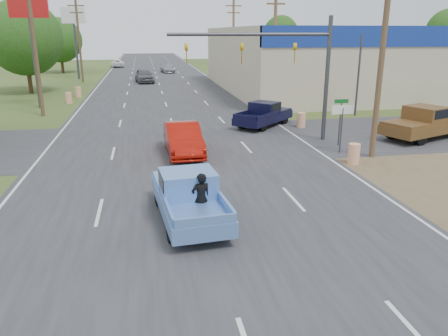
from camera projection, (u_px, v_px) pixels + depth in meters
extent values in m
cube|color=#2D2D30|center=(162.00, 92.00, 46.13)|extent=(15.00, 180.00, 0.02)
cube|color=#2D2D30|center=(178.00, 142.00, 25.47)|extent=(120.00, 10.00, 0.02)
cube|color=brown|center=(435.00, 173.00, 19.82)|extent=(8.00, 18.00, 0.01)
cube|color=#B7A88C|center=(439.00, 57.00, 50.58)|extent=(50.00, 28.00, 6.60)
cylinder|color=#4C3823|center=(382.00, 56.00, 20.89)|extent=(0.28, 0.28, 10.00)
cylinder|color=#4C3823|center=(274.00, 46.00, 37.80)|extent=(0.28, 0.28, 10.00)
cube|color=#4C3823|center=(276.00, 4.00, 36.79)|extent=(1.60, 0.14, 0.14)
cylinder|color=#4C3823|center=(233.00, 41.00, 54.71)|extent=(0.28, 0.28, 10.00)
cube|color=#4C3823|center=(234.00, 6.00, 53.46)|extent=(2.00, 0.14, 0.14)
cube|color=#4C3823|center=(234.00, 13.00, 53.70)|extent=(1.60, 0.14, 0.14)
cylinder|color=#4C3823|center=(35.00, 48.00, 31.76)|extent=(0.28, 0.28, 10.00)
cylinder|color=#4C3823|center=(79.00, 41.00, 54.31)|extent=(0.28, 0.28, 10.00)
cube|color=#4C3823|center=(76.00, 6.00, 53.06)|extent=(2.00, 0.14, 0.14)
cube|color=#4C3823|center=(77.00, 13.00, 53.30)|extent=(1.60, 0.14, 0.14)
cylinder|color=#422D19|center=(29.00, 77.00, 45.25)|extent=(0.44, 0.44, 3.24)
sphere|color=#214714|center=(24.00, 38.00, 44.07)|extent=(7.56, 7.56, 7.56)
cylinder|color=#422D19|center=(62.00, 64.00, 67.73)|extent=(0.44, 0.44, 2.88)
sphere|color=#214714|center=(60.00, 40.00, 66.68)|extent=(6.72, 6.72, 6.72)
cylinder|color=#422D19|center=(445.00, 56.00, 83.10)|extent=(0.44, 0.44, 3.60)
cylinder|color=#422D19|center=(280.00, 52.00, 102.38)|extent=(0.44, 0.44, 3.42)
sphere|color=#214714|center=(281.00, 33.00, 101.13)|extent=(7.98, 7.98, 7.98)
cylinder|color=#422D19|center=(7.00, 53.00, 92.16)|extent=(0.44, 0.44, 3.78)
sphere|color=#214714|center=(4.00, 30.00, 90.78)|extent=(8.82, 8.82, 8.82)
cylinder|color=orange|center=(354.00, 154.00, 21.04)|extent=(0.56, 0.56, 1.00)
cylinder|color=orange|center=(301.00, 120.00, 29.09)|extent=(0.56, 0.56, 1.00)
cylinder|color=orange|center=(69.00, 98.00, 38.91)|extent=(0.56, 0.56, 1.00)
cylinder|color=orange|center=(78.00, 92.00, 42.72)|extent=(0.56, 0.56, 1.00)
cylinder|color=#3F3F44|center=(34.00, 53.00, 35.50)|extent=(0.30, 0.30, 9.00)
cube|color=#B21414|center=(28.00, 4.00, 34.40)|extent=(3.00, 0.35, 2.00)
cylinder|color=#3F3F44|center=(76.00, 45.00, 58.05)|extent=(0.30, 0.30, 9.00)
cube|color=white|center=(73.00, 15.00, 56.95)|extent=(3.00, 0.35, 2.00)
cylinder|color=#3F3F44|center=(341.00, 131.00, 22.74)|extent=(0.08, 0.08, 2.40)
cube|color=white|center=(343.00, 110.00, 22.42)|extent=(1.20, 0.05, 0.45)
cylinder|color=#3F3F44|center=(340.00, 125.00, 24.25)|extent=(0.08, 0.08, 2.40)
cube|color=#0C591E|center=(342.00, 101.00, 23.87)|extent=(0.80, 0.04, 0.22)
cylinder|color=#3F3F44|center=(327.00, 80.00, 24.93)|extent=(0.24, 0.24, 7.00)
cylinder|color=#3F3F44|center=(251.00, 34.00, 23.42)|extent=(9.00, 0.18, 0.18)
imported|color=gold|center=(295.00, 43.00, 23.98)|extent=(0.18, 0.40, 1.10)
imported|color=gold|center=(242.00, 43.00, 23.47)|extent=(0.18, 0.40, 1.10)
imported|color=gold|center=(186.00, 43.00, 22.96)|extent=(0.18, 0.40, 1.10)
imported|color=#9E1107|center=(183.00, 139.00, 22.62)|extent=(1.86, 4.95, 1.61)
cylinder|color=black|center=(206.00, 224.00, 13.80)|extent=(0.39, 0.65, 0.62)
cylinder|color=black|center=(195.00, 208.00, 15.03)|extent=(0.20, 0.63, 0.62)
cube|color=black|center=(200.00, 208.00, 14.35)|extent=(0.37, 1.14, 0.28)
cube|color=black|center=(198.00, 200.00, 14.51)|extent=(0.32, 0.54, 0.21)
cube|color=black|center=(202.00, 207.00, 14.06)|extent=(0.35, 0.55, 0.09)
cylinder|color=white|center=(196.00, 191.00, 14.70)|extent=(0.61, 0.14, 0.05)
cube|color=white|center=(208.00, 221.00, 13.55)|extent=(0.17, 0.04, 0.11)
imported|color=black|center=(201.00, 202.00, 14.14)|extent=(0.69, 0.50, 1.73)
cylinder|color=black|center=(159.00, 195.00, 16.02)|extent=(0.36, 0.80, 0.78)
cylinder|color=black|center=(203.00, 191.00, 16.43)|extent=(0.36, 0.80, 0.78)
cylinder|color=black|center=(172.00, 230.00, 13.21)|extent=(0.36, 0.80, 0.78)
cylinder|color=black|center=(224.00, 224.00, 13.62)|extent=(0.36, 0.80, 0.78)
cube|color=#5F89CC|center=(189.00, 203.00, 14.76)|extent=(2.40, 5.23, 0.51)
cube|color=#5F89CC|center=(181.00, 179.00, 16.06)|extent=(2.02, 2.09, 0.18)
cube|color=#5F89CC|center=(188.00, 183.00, 14.65)|extent=(1.93, 1.68, 0.83)
cube|color=black|center=(188.00, 179.00, 14.61)|extent=(1.94, 1.38, 0.44)
cube|color=#5F89CC|center=(205.00, 221.00, 12.35)|extent=(1.80, 0.24, 0.29)
cylinder|color=black|center=(264.00, 116.00, 31.16)|extent=(0.74, 0.74, 0.76)
cylinder|color=black|center=(284.00, 119.00, 30.29)|extent=(0.74, 0.74, 0.76)
cylinder|color=black|center=(242.00, 123.00, 28.85)|extent=(0.74, 0.74, 0.76)
cylinder|color=black|center=(263.00, 126.00, 27.98)|extent=(0.74, 0.74, 0.76)
cube|color=black|center=(264.00, 118.00, 29.51)|extent=(4.84, 4.82, 0.49)
cube|color=black|center=(274.00, 110.00, 30.57)|extent=(2.60, 2.60, 0.17)
cube|color=black|center=(265.00, 108.00, 29.39)|extent=(2.28, 2.28, 0.81)
cube|color=black|center=(265.00, 106.00, 29.35)|extent=(2.10, 2.10, 0.43)
cube|color=black|center=(244.00, 118.00, 27.50)|extent=(1.28, 1.29, 0.28)
cylinder|color=black|center=(421.00, 138.00, 24.52)|extent=(0.96, 0.65, 0.90)
cylinder|color=black|center=(392.00, 131.00, 26.05)|extent=(0.96, 0.65, 0.90)
cylinder|color=black|center=(428.00, 125.00, 27.83)|extent=(0.96, 0.65, 0.90)
cube|color=brown|center=(425.00, 127.00, 26.10)|extent=(6.26, 4.27, 0.58)
cube|color=brown|center=(407.00, 124.00, 25.10)|extent=(2.86, 2.81, 0.20)
cube|color=brown|center=(426.00, 114.00, 25.82)|extent=(2.40, 2.57, 0.95)
cube|color=black|center=(426.00, 112.00, 25.77)|extent=(2.09, 2.48, 0.51)
imported|color=#58585D|center=(144.00, 76.00, 54.98)|extent=(2.66, 5.23, 1.71)
imported|color=#9B9CA0|center=(168.00, 69.00, 68.62)|extent=(2.38, 4.52, 1.25)
imported|color=white|center=(117.00, 63.00, 79.35)|extent=(2.58, 4.97, 1.34)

